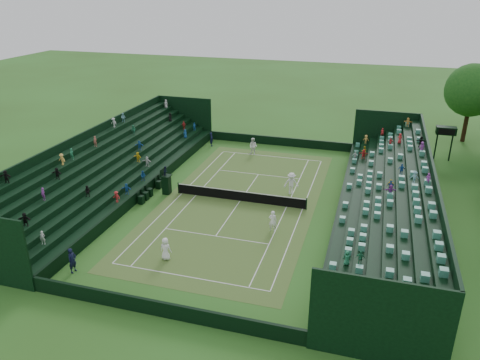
{
  "coord_description": "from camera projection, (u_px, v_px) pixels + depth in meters",
  "views": [
    {
      "loc": [
        10.51,
        -35.24,
        17.51
      ],
      "look_at": [
        0.0,
        0.0,
        2.0
      ],
      "focal_mm": 35.0,
      "sensor_mm": 36.0,
      "label": 1
    }
  ],
  "objects": [
    {
      "name": "line_judge_south",
      "position": [
        72.0,
        260.0,
        30.39
      ],
      "size": [
        0.49,
        0.68,
        1.75
      ],
      "primitive_type": "imported",
      "rotation": [
        0.0,
        0.0,
        1.46
      ],
      "color": "black",
      "rests_on": "ground"
    },
    {
      "name": "perimeter_wall_west",
      "position": [
        151.0,
        185.0,
        42.73
      ],
      "size": [
        0.2,
        31.77,
        1.0
      ],
      "primitive_type": "cube",
      "color": "black",
      "rests_on": "ground"
    },
    {
      "name": "ground",
      "position": [
        240.0,
        201.0,
        40.69
      ],
      "size": [
        160.0,
        160.0,
        0.0
      ],
      "primitive_type": "plane",
      "color": "#2F581B",
      "rests_on": "ground"
    },
    {
      "name": "tennis_net",
      "position": [
        240.0,
        196.0,
        40.48
      ],
      "size": [
        11.67,
        0.1,
        1.06
      ],
      "color": "black",
      "rests_on": "ground"
    },
    {
      "name": "player_near_east",
      "position": [
        273.0,
        221.0,
        35.46
      ],
      "size": [
        0.69,
        0.52,
        1.72
      ],
      "primitive_type": "imported",
      "rotation": [
        0.0,
        0.0,
        3.33
      ],
      "color": "white",
      "rests_on": "ground"
    },
    {
      "name": "court_surface",
      "position": [
        240.0,
        201.0,
        40.68
      ],
      "size": [
        12.97,
        26.77,
        0.01
      ],
      "primitive_type": "cube",
      "color": "#357F2A",
      "rests_on": "ground"
    },
    {
      "name": "north_grandstand",
      "position": [
        394.0,
        203.0,
        36.75
      ],
      "size": [
        6.6,
        32.0,
        4.9
      ],
      "color": "black",
      "rests_on": "ground"
    },
    {
      "name": "umpire_chair",
      "position": [
        166.0,
        182.0,
        41.72
      ],
      "size": [
        0.84,
        0.84,
        2.64
      ],
      "color": "black",
      "rests_on": "ground"
    },
    {
      "name": "line_judge_north",
      "position": [
        211.0,
        139.0,
        54.15
      ],
      "size": [
        0.6,
        0.7,
        1.64
      ],
      "primitive_type": "imported",
      "rotation": [
        0.0,
        0.0,
        1.98
      ],
      "color": "black",
      "rests_on": "ground"
    },
    {
      "name": "player_far_east",
      "position": [
        291.0,
        183.0,
        41.74
      ],
      "size": [
        1.48,
        1.12,
        2.03
      ],
      "primitive_type": "imported",
      "rotation": [
        0.0,
        0.0,
        0.31
      ],
      "color": "white",
      "rests_on": "ground"
    },
    {
      "name": "perimeter_wall_south",
      "position": [
        160.0,
        309.0,
        26.47
      ],
      "size": [
        17.17,
        0.2,
        1.0
      ],
      "primitive_type": "cube",
      "color": "black",
      "rests_on": "ground"
    },
    {
      "name": "courtside_chairs",
      "position": [
        154.0,
        188.0,
        42.29
      ],
      "size": [
        0.49,
        5.46,
        1.05
      ],
      "color": "black",
      "rests_on": "ground"
    },
    {
      "name": "south_grandstand",
      "position": [
        110.0,
        169.0,
        43.42
      ],
      "size": [
        6.6,
        32.0,
        4.9
      ],
      "color": "black",
      "rests_on": "ground"
    },
    {
      "name": "perimeter_wall_east",
      "position": [
        339.0,
        208.0,
        38.26
      ],
      "size": [
        0.2,
        31.77,
        1.0
      ],
      "primitive_type": "cube",
      "color": "black",
      "rests_on": "ground"
    },
    {
      "name": "scoreboard_tower",
      "position": [
        446.0,
        132.0,
        48.92
      ],
      "size": [
        2.0,
        1.0,
        3.7
      ],
      "color": "black",
      "rests_on": "ground"
    },
    {
      "name": "perimeter_wall_north",
      "position": [
        279.0,
        141.0,
        54.52
      ],
      "size": [
        17.17,
        0.2,
        1.0
      ],
      "primitive_type": "cube",
      "color": "black",
      "rests_on": "ground"
    },
    {
      "name": "player_near_west",
      "position": [
        166.0,
        249.0,
        31.81
      ],
      "size": [
        0.81,
        0.53,
        1.64
      ],
      "primitive_type": "imported",
      "rotation": [
        0.0,
        0.0,
        3.16
      ],
      "color": "white",
      "rests_on": "ground"
    },
    {
      "name": "player_far_west",
      "position": [
        253.0,
        146.0,
        51.42
      ],
      "size": [
        1.04,
        0.88,
        1.89
      ],
      "primitive_type": "imported",
      "rotation": [
        0.0,
        0.0,
        -0.19
      ],
      "color": "white",
      "rests_on": "ground"
    }
  ]
}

